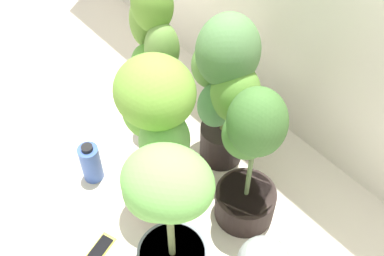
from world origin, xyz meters
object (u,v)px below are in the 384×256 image
object	(u,v)px
potted_plant_front_right	(167,213)
nutrient_bottle	(91,163)
cell_phone	(101,248)
potted_plant_back_center	(225,84)
potted_plant_back_right	(250,156)
potted_plant_back_left	(154,50)
potted_plant_center	(157,124)

from	to	relation	value
potted_plant_front_right	nutrient_bottle	xyz separation A→B (m)	(-0.59, 0.02, -0.34)
cell_phone	nutrient_bottle	xyz separation A→B (m)	(-0.33, 0.19, 0.10)
potted_plant_back_center	potted_plant_back_right	xyz separation A→B (m)	(0.29, -0.13, -0.09)
potted_plant_back_center	nutrient_bottle	xyz separation A→B (m)	(-0.31, -0.53, -0.40)
potted_plant_front_right	potted_plant_back_right	bearing A→B (deg)	89.55
potted_plant_back_left	nutrient_bottle	distance (m)	0.59
nutrient_bottle	potted_plant_back_left	bearing A→B (deg)	98.58
potted_plant_front_right	nutrient_bottle	size ratio (longest dim) A/B	3.41
nutrient_bottle	potted_plant_front_right	bearing A→B (deg)	-1.93
potted_plant_back_left	cell_phone	world-z (taller)	potted_plant_back_left
potted_plant_back_center	potted_plant_center	xyz separation A→B (m)	(0.01, -0.37, 0.03)
potted_plant_center	cell_phone	bearing A→B (deg)	-87.61
potted_plant_back_center	nutrient_bottle	world-z (taller)	potted_plant_back_center
potted_plant_back_center	potted_plant_back_right	distance (m)	0.33
potted_plant_front_right	cell_phone	world-z (taller)	potted_plant_front_right
cell_phone	potted_plant_center	bearing A→B (deg)	-106.22
potted_plant_back_right	nutrient_bottle	bearing A→B (deg)	-146.17
potted_plant_back_right	cell_phone	size ratio (longest dim) A/B	4.90
potted_plant_back_left	potted_plant_center	xyz separation A→B (m)	(0.39, -0.29, 0.06)
potted_plant_center	potted_plant_front_right	world-z (taller)	potted_plant_center
potted_plant_back_right	cell_phone	bearing A→B (deg)	-114.05
potted_plant_center	potted_plant_front_right	xyz separation A→B (m)	(0.28, -0.19, -0.09)
potted_plant_back_left	potted_plant_center	bearing A→B (deg)	-36.91
potted_plant_center	nutrient_bottle	bearing A→B (deg)	-152.33
potted_plant_back_center	potted_plant_front_right	distance (m)	0.62
potted_plant_front_right	potted_plant_center	bearing A→B (deg)	146.09
potted_plant_back_left	potted_plant_center	size ratio (longest dim) A/B	1.01
potted_plant_center	cell_phone	distance (m)	0.64
potted_plant_back_center	potted_plant_back_right	world-z (taller)	potted_plant_back_center
potted_plant_back_right	nutrient_bottle	xyz separation A→B (m)	(-0.60, -0.40, -0.30)
potted_plant_front_right	cell_phone	size ratio (longest dim) A/B	4.89
nutrient_bottle	potted_plant_back_right	bearing A→B (deg)	33.83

